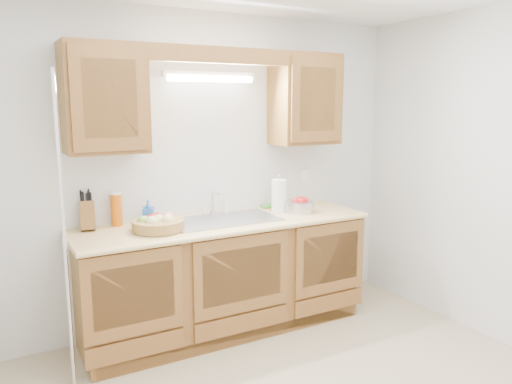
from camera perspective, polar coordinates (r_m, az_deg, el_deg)
room at (r=2.78m, az=6.79°, el=-1.28°), size 3.52×3.50×2.50m
base_cabinets at (r=4.01m, az=-3.63°, el=-9.67°), size 2.20×0.60×0.86m
countertop at (r=3.86m, az=-3.61°, el=-3.59°), size 2.30×0.63×0.04m
upper_cabinet_left at (r=3.63m, az=-16.96°, el=10.16°), size 0.55×0.33×0.75m
upper_cabinet_right at (r=4.30m, az=5.60°, el=10.49°), size 0.55×0.33×0.75m
valance at (r=3.77m, az=-3.86°, el=15.35°), size 2.20×0.05×0.12m
fluorescent_fixture at (r=3.97m, az=-5.26°, el=13.00°), size 0.76×0.08×0.08m
sink at (r=3.90m, az=-3.73°, el=-4.27°), size 0.84×0.46×0.36m
wire_shelf_pole at (r=3.27m, az=-21.08°, el=-4.66°), size 0.03×0.03×2.00m
outlet_plate at (r=4.54m, az=5.58°, el=1.92°), size 0.08×0.01×0.12m
fruit_basket at (r=3.62m, az=-11.13°, el=-3.54°), size 0.48×0.48×0.12m
knife_block at (r=3.76m, az=-18.73°, el=-2.50°), size 0.12×0.18×0.30m
orange_canister at (r=3.82m, az=-15.67°, el=-1.91°), size 0.11×0.11×0.25m
soap_bottle at (r=3.83m, az=-12.22°, el=-2.22°), size 0.11×0.11×0.18m
sponge at (r=4.32m, az=1.43°, el=-1.69°), size 0.13×0.10×0.02m
paper_towel at (r=4.15m, az=2.67°, el=-0.45°), size 0.15×0.15×0.32m
apple_bowl at (r=4.16m, az=5.00°, el=-1.54°), size 0.31×0.31×0.13m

